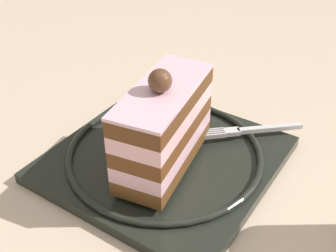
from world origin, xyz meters
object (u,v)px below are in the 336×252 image
whipped_cream_dollop (164,102)px  cake_slice (163,127)px  fork (249,130)px  dessert_plate (168,158)px

whipped_cream_dollop → cake_slice: bearing=27.1°
whipped_cream_dollop → fork: bearing=93.3°
cake_slice → fork: (-0.08, 0.06, -0.04)m
dessert_plate → cake_slice: cake_slice is taller
cake_slice → dessert_plate: bearing=-167.8°
dessert_plate → cake_slice: size_ratio=1.79×
cake_slice → fork: 0.11m
whipped_cream_dollop → dessert_plate: bearing=30.9°
dessert_plate → whipped_cream_dollop: size_ratio=7.28×
cake_slice → whipped_cream_dollop: cake_slice is taller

